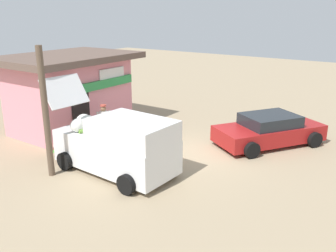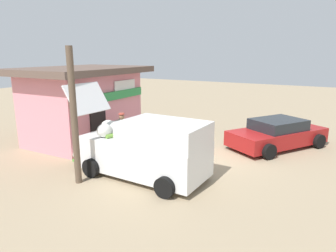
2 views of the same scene
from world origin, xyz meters
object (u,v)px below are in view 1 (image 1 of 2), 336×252
object	(u,v)px
parked_sedan	(269,130)
paint_bucket	(150,125)
storefront_bar	(70,91)
customer_bending	(93,134)
delivery_van	(118,145)
unloaded_banana_pile	(60,146)
vendor_standing	(104,122)

from	to	relation	value
parked_sedan	paint_bucket	distance (m)	5.28
storefront_bar	customer_bending	size ratio (longest dim) A/B	4.73
delivery_van	unloaded_banana_pile	bearing A→B (deg)	87.68
delivery_van	unloaded_banana_pile	distance (m)	3.29
delivery_van	vendor_standing	size ratio (longest dim) A/B	3.02
unloaded_banana_pile	parked_sedan	bearing A→B (deg)	-49.90
delivery_van	customer_bending	size ratio (longest dim) A/B	3.97
storefront_bar	customer_bending	xyz separation A→B (m)	(-1.59, -3.01, -0.97)
delivery_van	paint_bucket	size ratio (longest dim) A/B	15.92
unloaded_banana_pile	paint_bucket	size ratio (longest dim) A/B	2.24
vendor_standing	customer_bending	size ratio (longest dim) A/B	1.32
parked_sedan	customer_bending	bearing A→B (deg)	133.62
vendor_standing	paint_bucket	xyz separation A→B (m)	(2.61, -0.24, -0.77)
paint_bucket	vendor_standing	bearing A→B (deg)	174.66
storefront_bar	parked_sedan	bearing A→B (deg)	-68.41
storefront_bar	delivery_van	distance (m)	5.45
vendor_standing	parked_sedan	bearing A→B (deg)	-55.03
storefront_bar	unloaded_banana_pile	xyz separation A→B (m)	(-2.13, -1.72, -1.57)
delivery_van	paint_bucket	bearing A→B (deg)	25.53
delivery_van	paint_bucket	xyz separation A→B (m)	(4.27, 2.04, -0.81)
storefront_bar	parked_sedan	xyz separation A→B (m)	(3.17, -8.00, -1.16)
parked_sedan	vendor_standing	bearing A→B (deg)	124.97
storefront_bar	delivery_van	xyz separation A→B (m)	(-2.25, -4.90, -0.78)
vendor_standing	paint_bucket	distance (m)	2.73
unloaded_banana_pile	storefront_bar	bearing A→B (deg)	38.92
storefront_bar	parked_sedan	size ratio (longest dim) A/B	1.26
storefront_bar	delivery_van	bearing A→B (deg)	-114.69
customer_bending	unloaded_banana_pile	distance (m)	1.53
customer_bending	parked_sedan	bearing A→B (deg)	-46.38
parked_sedan	paint_bucket	xyz separation A→B (m)	(-1.15, 5.14, -0.43)
parked_sedan	customer_bending	distance (m)	6.90
storefront_bar	vendor_standing	distance (m)	2.81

